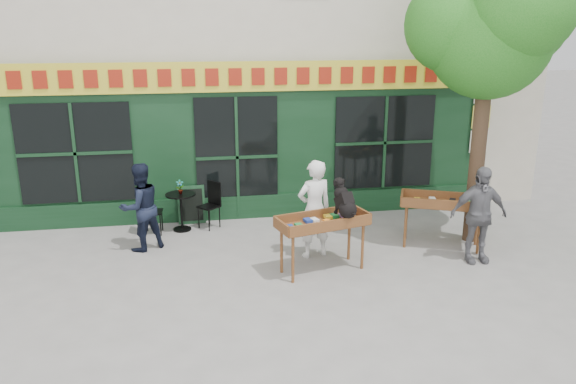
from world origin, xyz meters
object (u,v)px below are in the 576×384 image
bistro_table (181,204)px  man_left (141,207)px  book_cart_right (443,204)px  woman (314,209)px  dog (345,197)px  man_right (479,215)px  book_cart_center (323,225)px

bistro_table → man_left: bearing=-127.9°
book_cart_right → woman: bearing=-155.5°
dog → woman: (-0.35, 0.70, -0.41)m
man_right → man_left: (-5.78, 1.56, -0.04)m
dog → book_cart_right: 2.27m
book_cart_right → man_right: man_right is taller
book_cart_center → man_right: bearing=-16.3°
dog → bistro_table: dog is taller
dog → man_left: 3.76m
woman → book_cart_right: woman is taller
man_right → man_left: 5.99m
book_cart_center → woman: woman is taller
book_cart_center → man_left: man_left is taller
book_cart_center → bistro_table: (-2.34, 2.40, -0.28)m
woman → book_cart_right: size_ratio=1.09×
book_cart_center → man_right: (2.74, -0.05, 0.03)m
dog → bistro_table: size_ratio=0.79×
man_left → bistro_table: bearing=-159.5°
dog → man_left: bearing=140.3°
book_cart_center → book_cart_right: 2.53m
bistro_table → man_left: (-0.70, -0.90, 0.27)m
book_cart_center → dog: 0.59m
woman → bistro_table: (-2.34, 1.75, -0.34)m
book_cart_right → man_right: size_ratio=0.95×
dog → man_right: man_right is taller
book_cart_center → man_left: 3.39m
man_left → book_cart_center: bearing=122.1°
man_right → bistro_table: (-5.08, 2.46, -0.31)m
woman → man_left: bearing=-30.8°
man_right → dog: bearing=-176.7°
dog → woman: 0.88m
book_cart_center → man_right: man_right is taller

